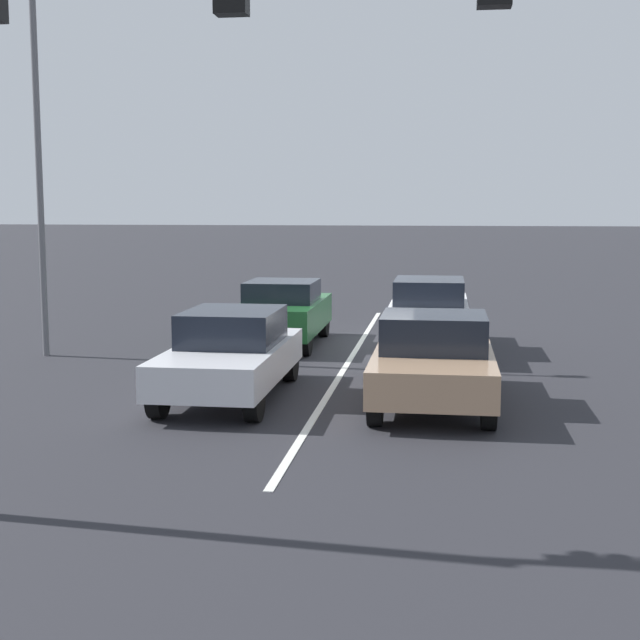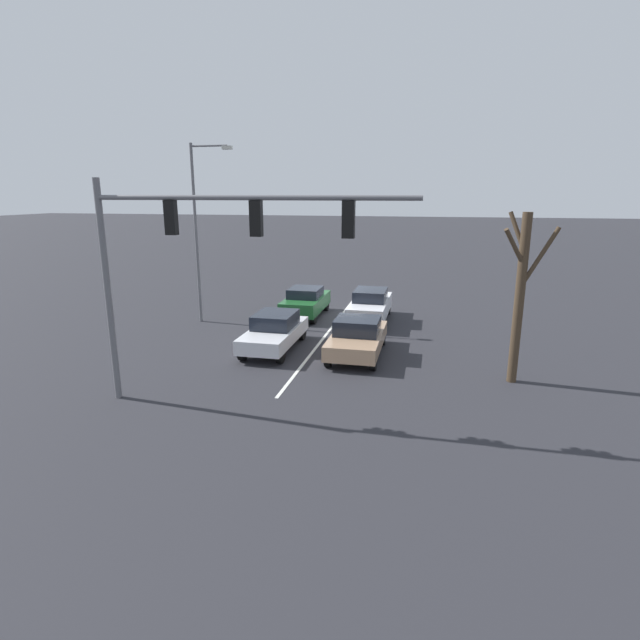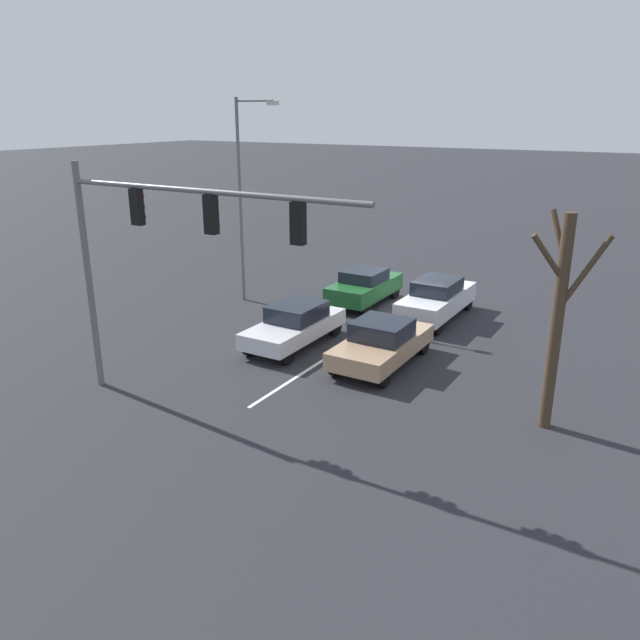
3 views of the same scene
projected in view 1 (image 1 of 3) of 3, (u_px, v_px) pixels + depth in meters
The scene contains 8 objects.
ground_plane at pixel (360, 343), 21.22m from camera, with size 240.00×240.00×0.00m, color #28282D.
lane_stripe_left_divider at pixel (348, 362), 18.68m from camera, with size 0.12×17.18×0.01m, color silver.
car_silver_midlane_front at pixel (231, 353), 15.20m from camera, with size 1.77×4.41×1.49m.
car_tan_leftlane_front at pixel (434, 359), 14.68m from camera, with size 1.93×4.38×1.51m.
car_white_leftlane_second at pixel (429, 314), 20.08m from camera, with size 1.74×4.74×1.63m.
car_darkgreen_midlane_second at pixel (283, 312), 20.89m from camera, with size 1.80×4.10×1.52m.
traffic_signal_gantry at pixel (55, 44), 8.91m from camera, with size 9.21×0.37×6.68m.
street_lamp_right_shoulder at pixel (47, 128), 18.84m from camera, with size 2.08×0.24×8.51m.
Camera 1 is at (-1.97, 20.90, 3.29)m, focal length 50.00 mm.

